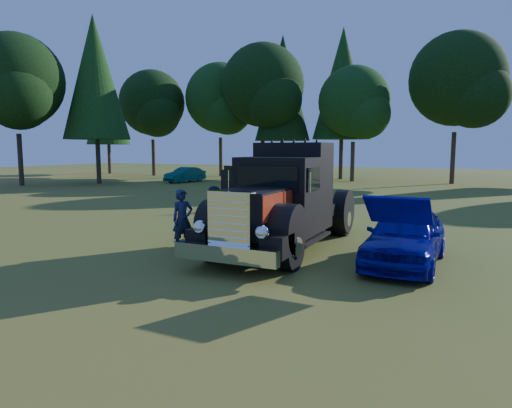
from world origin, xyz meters
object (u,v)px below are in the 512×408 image
object	(u,v)px
hotrod_coupe	(405,236)
distant_teal_car	(185,175)
diamond_t_truck	(282,204)
spectator_near	(183,219)
spectator_far	(216,215)

from	to	relation	value
hotrod_coupe	distant_teal_car	size ratio (longest dim) A/B	1.11
diamond_t_truck	hotrod_coupe	xyz separation A→B (m)	(3.39, -0.39, -0.57)
hotrod_coupe	spectator_near	distance (m)	5.98
diamond_t_truck	distant_teal_car	distance (m)	26.68
spectator_near	distant_teal_car	xyz separation A→B (m)	(-14.55, 21.71, -0.22)
diamond_t_truck	spectator_near	size ratio (longest dim) A/B	4.22
diamond_t_truck	spectator_near	world-z (taller)	diamond_t_truck
hotrod_coupe	spectator_near	size ratio (longest dim) A/B	2.51
spectator_near	spectator_far	world-z (taller)	spectator_far
diamond_t_truck	hotrod_coupe	distance (m)	3.46
hotrod_coupe	spectator_far	bearing A→B (deg)	178.45
spectator_far	distant_teal_car	world-z (taller)	spectator_far
diamond_t_truck	distant_teal_car	size ratio (longest dim) A/B	1.87
hotrod_coupe	distant_teal_car	xyz separation A→B (m)	(-20.47, 20.88, -0.07)
diamond_t_truck	spectator_far	size ratio (longest dim) A/B	4.14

